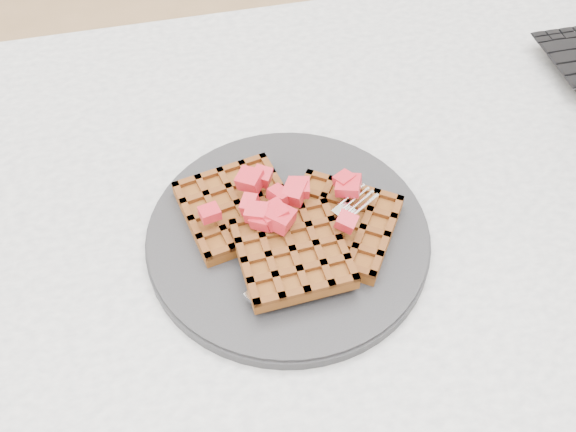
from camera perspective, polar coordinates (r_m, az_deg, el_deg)
The scene contains 5 objects.
table at distance 0.79m, azimuth 10.04°, elevation -4.34°, with size 1.20×0.80×0.75m.
plate at distance 0.65m, azimuth 0.00°, elevation -1.75°, with size 0.29×0.29×0.02m, color black.
waffles at distance 0.64m, azimuth 0.09°, elevation -0.97°, with size 0.23×0.19×0.03m.
strawberry_pile at distance 0.62m, azimuth 0.00°, elevation 0.81°, with size 0.15×0.15×0.02m, color maroon, non-canonical shape.
fork at distance 0.63m, azimuth 2.99°, elevation -2.35°, with size 0.02×0.18×0.02m, color silver, non-canonical shape.
Camera 1 is at (-0.23, -0.40, 1.28)m, focal length 40.00 mm.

